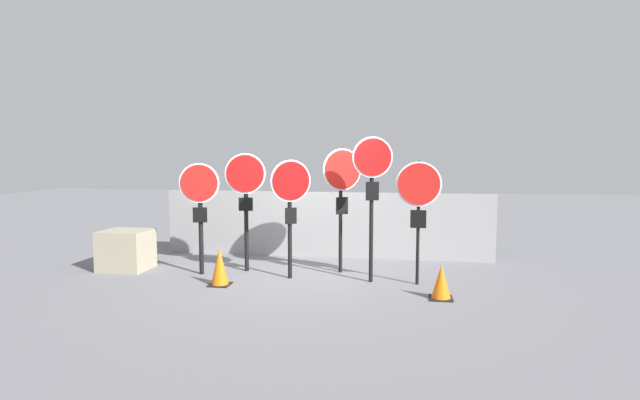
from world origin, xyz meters
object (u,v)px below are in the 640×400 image
object	(u,v)px
stop_sign_3	(342,183)
stop_sign_1	(246,189)
stop_sign_2	(291,195)
stop_sign_4	(372,178)
stop_sign_0	(200,198)
traffic_cone_0	(441,282)
traffic_cone_1	(220,266)
stop_sign_5	(419,194)
storage_crate	(126,250)

from	to	relation	value
stop_sign_3	stop_sign_1	bearing A→B (deg)	152.42
stop_sign_2	stop_sign_4	size ratio (longest dim) A/B	0.84
stop_sign_0	traffic_cone_0	xyz separation A→B (m)	(4.20, -0.85, -1.14)
stop_sign_3	traffic_cone_0	xyz separation A→B (m)	(1.70, -1.41, -1.41)
stop_sign_2	stop_sign_3	world-z (taller)	stop_sign_3
stop_sign_1	traffic_cone_1	world-z (taller)	stop_sign_1
traffic_cone_0	stop_sign_0	bearing A→B (deg)	168.62
stop_sign_5	storage_crate	world-z (taller)	stop_sign_5
stop_sign_2	stop_sign_5	size ratio (longest dim) A/B	1.01
stop_sign_1	traffic_cone_0	xyz separation A→B (m)	(3.47, -1.22, -1.29)
stop_sign_1	stop_sign_3	distance (m)	1.78
stop_sign_2	traffic_cone_1	distance (m)	1.71
stop_sign_1	traffic_cone_1	size ratio (longest dim) A/B	3.43
traffic_cone_1	storage_crate	bearing A→B (deg)	160.03
traffic_cone_0	stop_sign_5	bearing A→B (deg)	113.75
stop_sign_4	stop_sign_5	size ratio (longest dim) A/B	1.19
stop_sign_3	stop_sign_4	bearing A→B (deg)	-79.75
stop_sign_4	traffic_cone_1	world-z (taller)	stop_sign_4
stop_sign_5	traffic_cone_0	xyz separation A→B (m)	(0.34, -0.76, -1.28)
stop_sign_0	traffic_cone_1	bearing A→B (deg)	-60.80
stop_sign_3	stop_sign_5	bearing A→B (deg)	-59.21
stop_sign_0	stop_sign_2	size ratio (longest dim) A/B	0.97
stop_sign_2	traffic_cone_0	size ratio (longest dim) A/B	3.97
stop_sign_1	traffic_cone_0	world-z (taller)	stop_sign_1
traffic_cone_0	traffic_cone_1	xyz separation A→B (m)	(-3.60, 0.20, 0.06)
stop_sign_3	traffic_cone_0	world-z (taller)	stop_sign_3
stop_sign_5	traffic_cone_0	size ratio (longest dim) A/B	3.94
traffic_cone_0	traffic_cone_1	size ratio (longest dim) A/B	0.82
storage_crate	stop_sign_1	bearing A→B (deg)	5.80
stop_sign_5	traffic_cone_1	size ratio (longest dim) A/B	3.24
stop_sign_2	traffic_cone_1	xyz separation A→B (m)	(-1.08, -0.62, -1.17)
traffic_cone_1	storage_crate	distance (m)	2.31
stop_sign_1	stop_sign_0	bearing A→B (deg)	-165.82
stop_sign_2	traffic_cone_1	size ratio (longest dim) A/B	3.25
traffic_cone_1	stop_sign_4	bearing A→B (deg)	13.47
stop_sign_3	stop_sign_4	distance (m)	0.86
stop_sign_0	stop_sign_2	distance (m)	1.68
stop_sign_5	storage_crate	xyz separation A→B (m)	(-5.44, 0.23, -1.16)
stop_sign_1	stop_sign_2	xyz separation A→B (m)	(0.94, -0.40, -0.07)
stop_sign_1	traffic_cone_1	distance (m)	1.61
stop_sign_4	traffic_cone_1	distance (m)	2.96
stop_sign_0	stop_sign_2	xyz separation A→B (m)	(1.68, -0.02, 0.08)
traffic_cone_0	stop_sign_1	bearing A→B (deg)	160.56
stop_sign_3	traffic_cone_0	distance (m)	2.62
stop_sign_3	stop_sign_5	world-z (taller)	stop_sign_3
stop_sign_3	traffic_cone_0	bearing A→B (deg)	-73.45
stop_sign_0	traffic_cone_1	xyz separation A→B (m)	(0.60, -0.65, -1.09)
stop_sign_2	storage_crate	size ratio (longest dim) A/B	2.43
stop_sign_2	stop_sign_3	xyz separation A→B (m)	(0.83, 0.59, 0.18)
stop_sign_0	stop_sign_5	size ratio (longest dim) A/B	0.98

